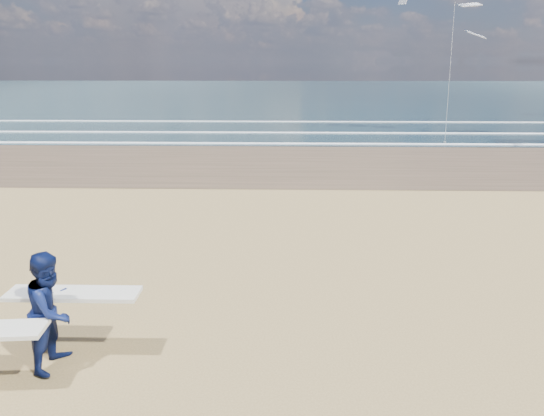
{
  "coord_description": "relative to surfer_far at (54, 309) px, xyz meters",
  "views": [
    {
      "loc": [
        3.62,
        -6.33,
        4.81
      ],
      "look_at": [
        3.29,
        6.0,
        1.07
      ],
      "focal_mm": 32.0,
      "sensor_mm": 36.0,
      "label": 1
    }
  ],
  "objects": [
    {
      "name": "ocean",
      "position": [
        20.08,
        71.44,
        -0.99
      ],
      "size": [
        220.0,
        100.0,
        0.02
      ],
      "primitive_type": "cube",
      "color": "#162B32",
      "rests_on": "ground"
    },
    {
      "name": "foam_breakers",
      "position": [
        20.08,
        27.54,
        -0.95
      ],
      "size": [
        220.0,
        11.7,
        0.05
      ],
      "color": "white",
      "rests_on": "ground"
    },
    {
      "name": "surfer_far",
      "position": [
        0.0,
        0.0,
        0.0
      ],
      "size": [
        2.2,
        1.14,
        1.98
      ],
      "color": "#0B1642",
      "rests_on": "ground"
    },
    {
      "name": "kite_1",
      "position": [
        14.18,
        25.6,
        5.02
      ],
      "size": [
        6.32,
        4.79,
        10.53
      ],
      "color": "slate",
      "rests_on": "ground"
    }
  ]
}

